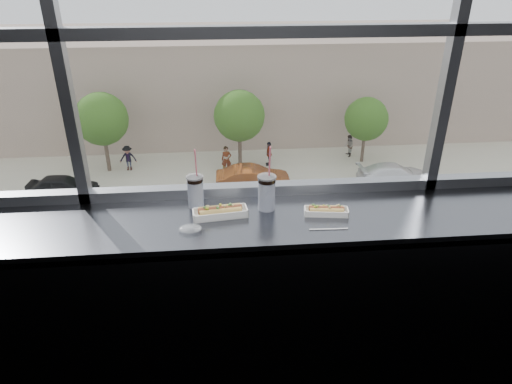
{
  "coord_description": "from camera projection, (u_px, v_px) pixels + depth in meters",
  "views": [
    {
      "loc": [
        -0.25,
        -0.86,
        2.31
      ],
      "look_at": [
        -0.06,
        1.23,
        1.25
      ],
      "focal_mm": 32.0,
      "sensor_mm": 36.0,
      "label": 1
    }
  ],
  "objects": [
    {
      "name": "wall_back_lower",
      "position": [
        262.0,
        270.0,
        2.91
      ],
      "size": [
        6.0,
        0.0,
        6.0
      ],
      "primitive_type": "plane",
      "rotation": [
        1.57,
        0.0,
        0.0
      ],
      "color": "black",
      "rests_on": "ground"
    },
    {
      "name": "counter",
      "position": [
        268.0,
        222.0,
        2.43
      ],
      "size": [
        6.0,
        0.55,
        0.06
      ],
      "primitive_type": "cube",
      "color": "slate",
      "rests_on": "ground"
    },
    {
      "name": "counter_fascia",
      "position": [
        272.0,
        329.0,
        2.44
      ],
      "size": [
        6.0,
        0.04,
        1.04
      ],
      "primitive_type": "cube",
      "color": "slate",
      "rests_on": "ground"
    },
    {
      "name": "hotdog_tray_left",
      "position": [
        220.0,
        212.0,
        2.41
      ],
      "size": [
        0.3,
        0.13,
        0.07
      ],
      "rotation": [
        0.0,
        0.0,
        0.12
      ],
      "color": "white",
      "rests_on": "counter"
    },
    {
      "name": "hotdog_tray_right",
      "position": [
        326.0,
        211.0,
        2.43
      ],
      "size": [
        0.24,
        0.11,
        0.06
      ],
      "rotation": [
        0.0,
        0.0,
        -0.14
      ],
      "color": "white",
      "rests_on": "counter"
    },
    {
      "name": "soda_cup_left",
      "position": [
        195.0,
        190.0,
        2.48
      ],
      "size": [
        0.09,
        0.09,
        0.35
      ],
      "color": "white",
      "rests_on": "counter"
    },
    {
      "name": "soda_cup_right",
      "position": [
        267.0,
        191.0,
        2.45
      ],
      "size": [
        0.1,
        0.1,
        0.37
      ],
      "color": "white",
      "rests_on": "counter"
    },
    {
      "name": "loose_straw",
      "position": [
        329.0,
        229.0,
        2.3
      ],
      "size": [
        0.2,
        0.01,
        0.01
      ],
      "primitive_type": "cylinder",
      "rotation": [
        0.0,
        1.57,
        -0.04
      ],
      "color": "white",
      "rests_on": "counter"
    },
    {
      "name": "wrapper",
      "position": [
        190.0,
        228.0,
        2.29
      ],
      "size": [
        0.11,
        0.08,
        0.03
      ],
      "primitive_type": "ellipsoid",
      "color": "silver",
      "rests_on": "counter"
    },
    {
      "name": "plaza_ground",
      "position": [
        218.0,
        106.0,
        46.77
      ],
      "size": [
        120.0,
        120.0,
        0.0
      ],
      "primitive_type": "plane",
      "color": "beige",
      "rests_on": "ground"
    },
    {
      "name": "street_asphalt",
      "position": [
        225.0,
        223.0,
        25.89
      ],
      "size": [
        80.0,
        10.0,
        0.06
      ],
      "primitive_type": "cube",
      "color": "black",
      "rests_on": "plaza_ground"
    },
    {
      "name": "far_sidewalk",
      "position": [
        222.0,
        167.0,
        33.0
      ],
      "size": [
        80.0,
        6.0,
        0.04
      ],
      "primitive_type": "cube",
      "color": "beige",
      "rests_on": "plaza_ground"
    },
    {
      "name": "far_building",
      "position": [
        218.0,
        80.0,
        40.07
      ],
      "size": [
        50.0,
        14.0,
        8.0
      ],
      "primitive_type": "cube",
      "color": "gray",
      "rests_on": "plaza_ground"
    },
    {
      "name": "car_near_c",
      "position": [
        222.0,
        247.0,
        21.84
      ],
      "size": [
        2.91,
        6.24,
        2.03
      ],
      "primitive_type": "imported",
      "rotation": [
        0.0,
        0.0,
        1.51
      ],
      "color": "brown",
      "rests_on": "street_asphalt"
    },
    {
      "name": "car_far_b",
      "position": [
        253.0,
        175.0,
        29.11
      ],
      "size": [
        2.76,
        6.36,
        2.1
      ],
      "primitive_type": "imported",
      "rotation": [
        0.0,
        0.0,
        1.55
      ],
      "color": "#BB5419",
      "rests_on": "street_asphalt"
    },
    {
      "name": "car_near_e",
      "position": [
        507.0,
        234.0,
        23.04
      ],
      "size": [
        3.02,
        5.76,
        1.83
      ],
      "primitive_type": "imported",
      "rotation": [
        0.0,
        0.0,
        1.71
      ],
      "color": "#372C91",
      "rests_on": "street_asphalt"
    },
    {
      "name": "car_far_c",
      "position": [
        394.0,
        171.0,
        29.91
      ],
      "size": [
        2.58,
        5.71,
        1.87
      ],
      "primitive_type": "imported",
      "rotation": [
        0.0,
        0.0,
        1.61
      ],
      "color": "white",
      "rests_on": "street_asphalt"
    },
    {
      "name": "car_far_a",
      "position": [
        62.0,
        183.0,
        28.19
      ],
      "size": [
        2.81,
        6.0,
        1.95
      ],
      "primitive_type": "imported",
      "rotation": [
        0.0,
        0.0,
        1.51
      ],
      "color": "black",
      "rests_on": "street_asphalt"
    },
    {
      "name": "car_near_d",
      "position": [
        367.0,
        239.0,
        22.41
      ],
      "size": [
        3.37,
        6.5,
        2.07
      ],
      "primitive_type": "imported",
      "rotation": [
        0.0,
        0.0,
        1.44
      ],
      "color": "#B8B8B8",
      "rests_on": "street_asphalt"
    },
    {
      "name": "pedestrian_b",
      "position": [
        226.0,
        157.0,
        31.52
      ],
      "size": [
        1.03,
        0.77,
        2.32
      ],
      "primitive_type": "imported",
      "color": "#66605B",
      "rests_on": "far_sidewalk"
    },
    {
      "name": "pedestrian_c",
      "position": [
        269.0,
        151.0,
        32.77
      ],
      "size": [
        0.71,
        0.94,
        2.12
      ],
      "primitive_type": "imported",
      "rotation": [
        0.0,
        0.0,
        4.71
      ],
      "color": "#66605B",
      "rests_on": "far_sidewalk"
    },
    {
      "name": "pedestrian_d",
      "position": [
        349.0,
        144.0,
        34.28
      ],
      "size": [
        0.67,
        0.89,
        2.0
      ],
      "primitive_type": "imported",
      "rotation": [
        0.0,
        0.0,
        4.71
      ],
      "color": "#66605B",
      "rests_on": "far_sidewalk"
    },
    {
      "name": "pedestrian_a",
      "position": [
        128.0,
        156.0,
        31.95
      ],
      "size": [
        0.97,
        0.73,
        2.18
      ],
      "primitive_type": "imported",
      "color": "#66605B",
      "rests_on": "far_sidewalk"
    },
    {
      "name": "tree_left",
      "position": [
        102.0,
        119.0,
        30.64
      ],
      "size": [
        3.6,
        3.6,
        5.63
      ],
      "color": "#47382B",
      "rests_on": "far_sidewalk"
    },
    {
      "name": "tree_center",
      "position": [
        239.0,
        116.0,
        31.4
      ],
      "size": [
        3.56,
        3.56,
        5.56
      ],
      "color": "#47382B",
      "rests_on": "far_sidewalk"
    },
    {
      "name": "tree_right",
      "position": [
        366.0,
        119.0,
        32.35
      ],
      "size": [
        3.11,
        3.11,
        4.85
      ],
      "color": "#47382B",
      "rests_on": "far_sidewalk"
    }
  ]
}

